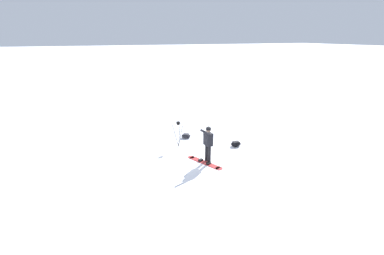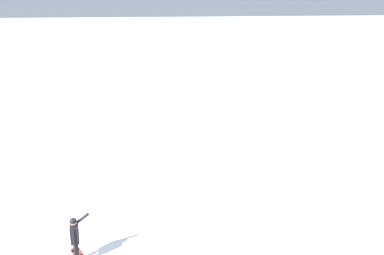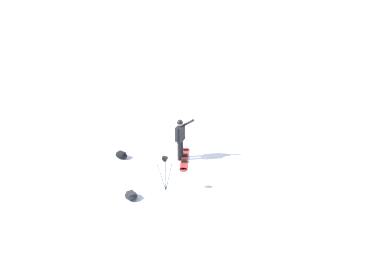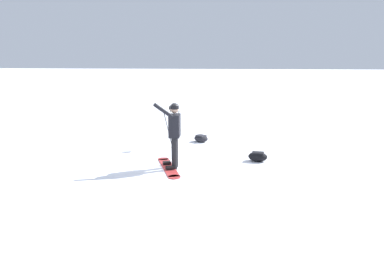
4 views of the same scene
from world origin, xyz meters
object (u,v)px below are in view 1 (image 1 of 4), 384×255
gear_bag_large (236,144)px  camera_tripod (178,129)px  snowboard (204,162)px  gear_bag_small (186,136)px  snowboarder (208,141)px

gear_bag_large → camera_tripod: 2.99m
snowboard → gear_bag_small: gear_bag_small is taller
gear_bag_large → camera_tripod: bearing=68.4°
camera_tripod → gear_bag_large: bearing=-111.6°
snowboarder → snowboard: 1.00m
snowboard → camera_tripod: 2.37m
gear_bag_small → snowboarder: bearing=177.7°
snowboarder → camera_tripod: size_ratio=1.28×
snowboarder → gear_bag_large: snowboarder is taller
snowboarder → camera_tripod: snowboarder is taller
snowboarder → gear_bag_small: (3.04, -0.12, -0.88)m
snowboard → camera_tripod: (2.13, 0.47, 0.92)m
snowboarder → gear_bag_large: size_ratio=3.10×
camera_tripod → gear_bag_small: (0.93, -0.75, -0.82)m
snowboarder → gear_bag_large: bearing=-63.1°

